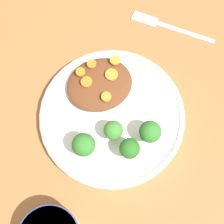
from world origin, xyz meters
TOP-DOWN VIEW (x-y plane):
  - ground_plane at (0.00, 0.00)m, footprint 4.00×4.00m
  - plate at (0.00, 0.00)m, footprint 0.28×0.28m
  - stew_mound at (-0.00, -0.06)m, footprint 0.13×0.11m
  - broccoli_floret_0 at (0.01, 0.04)m, footprint 0.04×0.04m
  - broccoli_floret_1 at (-0.05, 0.07)m, footprint 0.04×0.04m
  - broccoli_floret_2 at (0.07, 0.04)m, footprint 0.04×0.04m
  - broccoli_floret_3 at (-0.00, 0.08)m, footprint 0.04×0.04m
  - carrot_slice_0 at (-0.03, -0.07)m, footprint 0.02×0.02m
  - carrot_slice_1 at (0.03, -0.10)m, footprint 0.02×0.02m
  - carrot_slice_2 at (0.02, -0.07)m, footprint 0.02×0.02m
  - carrot_slice_3 at (-0.00, -0.03)m, footprint 0.02×0.02m
  - carrot_slice_4 at (-0.05, -0.09)m, footprint 0.02×0.02m
  - carrot_slice_5 at (0.00, -0.10)m, footprint 0.02×0.02m
  - fork at (-0.19, -0.15)m, footprint 0.15×0.14m

SIDE VIEW (x-z plane):
  - ground_plane at x=0.00m, z-range 0.00..0.00m
  - fork at x=-0.19m, z-range 0.00..0.01m
  - plate at x=0.00m, z-range 0.00..0.03m
  - stew_mound at x=0.00m, z-range 0.02..0.04m
  - carrot_slice_5 at x=0.00m, z-range 0.04..0.05m
  - carrot_slice_4 at x=-0.05m, z-range 0.04..0.05m
  - carrot_slice_0 at x=-0.03m, z-range 0.04..0.05m
  - carrot_slice_2 at x=0.02m, z-range 0.04..0.05m
  - carrot_slice_1 at x=0.03m, z-range 0.04..0.05m
  - carrot_slice_3 at x=0.00m, z-range 0.04..0.05m
  - broccoli_floret_0 at x=0.01m, z-range 0.02..0.07m
  - broccoli_floret_1 at x=-0.05m, z-range 0.03..0.08m
  - broccoli_floret_3 at x=0.00m, z-range 0.03..0.08m
  - broccoli_floret_2 at x=0.07m, z-range 0.03..0.08m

